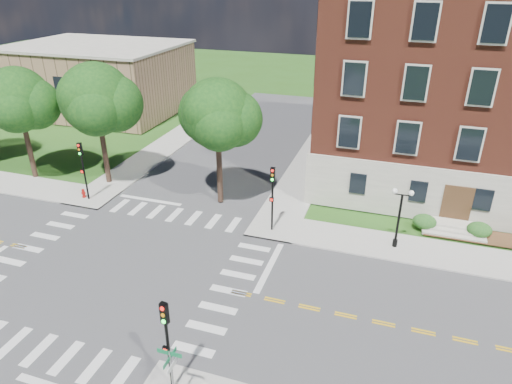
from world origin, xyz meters
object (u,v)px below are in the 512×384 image
(traffic_signal_ne, at_px, (272,191))
(traffic_signal_nw, at_px, (83,164))
(fire_hydrant, at_px, (84,193))
(twin_lamp_west, at_px, (399,215))
(traffic_signal_se, at_px, (167,337))
(street_sign_pole, at_px, (171,368))

(traffic_signal_ne, distance_m, traffic_signal_nw, 15.42)
(traffic_signal_nw, bearing_deg, fire_hydrant, 164.24)
(traffic_signal_nw, bearing_deg, twin_lamp_west, 1.16)
(traffic_signal_se, height_order, fire_hydrant, traffic_signal_se)
(traffic_signal_se, relative_size, street_sign_pole, 1.55)
(traffic_signal_ne, xyz_separation_m, traffic_signal_nw, (-15.42, 0.01, 0.00))
(traffic_signal_nw, bearing_deg, traffic_signal_se, -43.95)
(traffic_signal_ne, distance_m, fire_hydrant, 16.22)
(twin_lamp_west, bearing_deg, traffic_signal_se, -120.25)
(traffic_signal_se, xyz_separation_m, traffic_signal_nw, (-15.10, 14.55, 0.00))
(traffic_signal_se, xyz_separation_m, street_sign_pole, (0.50, -0.73, -0.88))
(twin_lamp_west, distance_m, street_sign_pole, 17.80)
(traffic_signal_se, height_order, street_sign_pole, traffic_signal_se)
(traffic_signal_ne, relative_size, fire_hydrant, 6.40)
(traffic_signal_ne, bearing_deg, traffic_signal_se, -91.28)
(traffic_signal_nw, relative_size, twin_lamp_west, 1.13)
(twin_lamp_west, bearing_deg, traffic_signal_nw, -178.84)
(traffic_signal_nw, xyz_separation_m, fire_hydrant, (-0.56, 0.16, -2.72))
(twin_lamp_west, xyz_separation_m, street_sign_pole, (-8.27, -15.76, -0.21))
(traffic_signal_nw, relative_size, fire_hydrant, 6.40)
(traffic_signal_se, bearing_deg, traffic_signal_nw, 136.05)
(fire_hydrant, bearing_deg, twin_lamp_west, 0.76)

